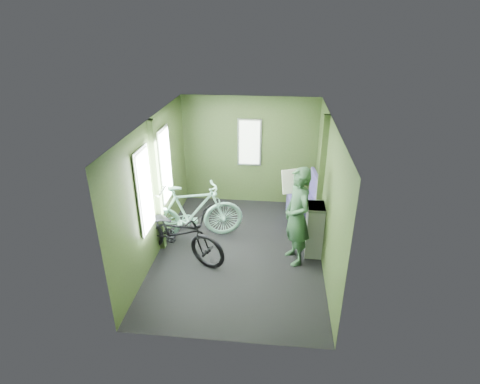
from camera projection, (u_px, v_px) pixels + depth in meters
The scene contains 6 objects.
room at pixel (237, 175), 5.96m from camera, with size 4.00×4.02×2.31m.
bicycle_black at pixel (178, 256), 6.40m from camera, with size 0.65×1.87×0.98m, color black.
bicycle_mint at pixel (194, 238), 6.91m from camera, with size 0.52×1.84×1.11m, color #83C7AF.
passenger at pixel (297, 216), 5.95m from camera, with size 0.60×0.75×1.66m.
waste_box at pixel (314, 230), 6.30m from camera, with size 0.27×0.38×0.93m, color slate.
bench_seat at pixel (304, 208), 7.38m from camera, with size 0.61×0.98×0.98m.
Camera 1 is at (0.58, -5.43, 3.74)m, focal length 28.00 mm.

